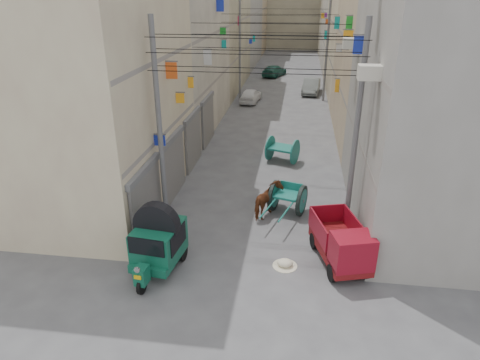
% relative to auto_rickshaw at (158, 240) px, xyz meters
% --- Properties ---
extents(ground, '(140.00, 140.00, 0.00)m').
position_rel_auto_rickshaw_xyz_m(ground, '(2.87, -2.80, -1.11)').
color(ground, '#454548').
rests_on(ground, ground).
extents(building_row_left, '(8.00, 62.00, 14.00)m').
position_rel_auto_rickshaw_xyz_m(building_row_left, '(-5.13, 31.32, 5.35)').
color(building_row_left, beige).
rests_on(building_row_left, ground).
extents(building_row_right, '(8.00, 62.00, 14.00)m').
position_rel_auto_rickshaw_xyz_m(building_row_right, '(10.86, 31.32, 5.35)').
color(building_row_right, gray).
rests_on(building_row_right, ground).
extents(end_cap_building, '(22.00, 10.00, 13.00)m').
position_rel_auto_rickshaw_xyz_m(end_cap_building, '(2.87, 63.20, 5.39)').
color(end_cap_building, '#B0A88A').
rests_on(end_cap_building, ground).
extents(shutters_left, '(0.18, 14.40, 2.88)m').
position_rel_auto_rickshaw_xyz_m(shutters_left, '(-1.05, 7.57, 0.38)').
color(shutters_left, '#4C4B50').
rests_on(shutters_left, ground).
extents(signboards, '(8.22, 40.52, 5.67)m').
position_rel_auto_rickshaw_xyz_m(signboards, '(2.86, 18.85, 2.32)').
color(signboards, '#DD551A').
rests_on(signboards, ground).
extents(ac_units, '(0.70, 6.55, 3.35)m').
position_rel_auto_rickshaw_xyz_m(ac_units, '(6.52, 4.86, 6.32)').
color(ac_units, beige).
rests_on(ac_units, ground).
extents(utility_poles, '(7.40, 22.20, 8.00)m').
position_rel_auto_rickshaw_xyz_m(utility_poles, '(2.87, 14.20, 2.89)').
color(utility_poles, '#5A5A5C').
rests_on(utility_poles, ground).
extents(overhead_cables, '(7.40, 22.52, 1.12)m').
position_rel_auto_rickshaw_xyz_m(overhead_cables, '(2.87, 11.60, 5.66)').
color(overhead_cables, black).
rests_on(overhead_cables, ground).
extents(auto_rickshaw, '(1.73, 2.74, 1.88)m').
position_rel_auto_rickshaw_xyz_m(auto_rickshaw, '(0.00, 0.00, 0.00)').
color(auto_rickshaw, black).
rests_on(auto_rickshaw, ground).
extents(tonga_cart, '(1.87, 3.09, 1.31)m').
position_rel_auto_rickshaw_xyz_m(tonga_cart, '(4.16, 4.66, -0.43)').
color(tonga_cart, black).
rests_on(tonga_cart, ground).
extents(mini_truck, '(2.10, 3.23, 1.67)m').
position_rel_auto_rickshaw_xyz_m(mini_truck, '(6.16, 0.86, -0.31)').
color(mini_truck, black).
rests_on(mini_truck, ground).
extents(second_cart, '(1.92, 1.81, 1.37)m').
position_rel_auto_rickshaw_xyz_m(second_cart, '(3.67, 10.49, -0.38)').
color(second_cart, '#166358').
rests_on(second_cart, ground).
extents(feed_sack, '(0.53, 0.43, 0.27)m').
position_rel_auto_rickshaw_xyz_m(feed_sack, '(4.24, 0.69, -0.98)').
color(feed_sack, beige).
rests_on(feed_sack, ground).
extents(horse, '(1.27, 1.82, 1.41)m').
position_rel_auto_rickshaw_xyz_m(horse, '(3.36, 4.20, -0.41)').
color(horse, brown).
rests_on(horse, ground).
extents(distant_car_white, '(1.72, 3.54, 1.16)m').
position_rel_auto_rickshaw_xyz_m(distant_car_white, '(0.39, 23.77, -0.53)').
color(distant_car_white, white).
rests_on(distant_car_white, ground).
extents(distant_car_grey, '(1.79, 4.11, 1.31)m').
position_rel_auto_rickshaw_xyz_m(distant_car_grey, '(5.47, 27.82, -0.45)').
color(distant_car_grey, slate).
rests_on(distant_car_grey, ground).
extents(distant_car_green, '(2.86, 4.39, 1.18)m').
position_rel_auto_rickshaw_xyz_m(distant_car_green, '(1.58, 35.81, -0.52)').
color(distant_car_green, '#1C5345').
rests_on(distant_car_green, ground).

